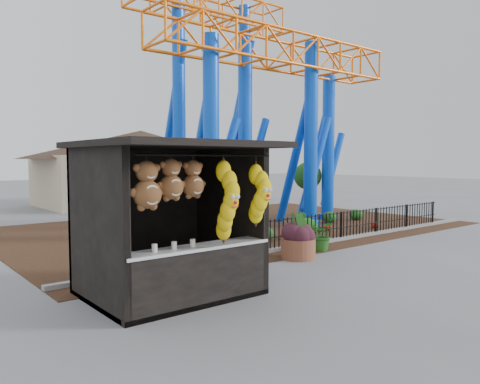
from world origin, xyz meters
TOP-DOWN VIEW (x-y plane):
  - ground at (0.00, 0.00)m, footprint 120.00×120.00m
  - mulch_bed at (4.00, 8.00)m, footprint 18.00×12.00m
  - curb at (4.00, 3.00)m, footprint 18.00×0.18m
  - prize_booth at (-3.02, 0.90)m, footprint 3.50×3.40m
  - picket_fence at (4.90, 3.00)m, footprint 12.20×0.06m
  - roller_coaster at (5.12, 8.23)m, footprint 11.00×6.37m
  - terracotta_planter at (1.55, 1.90)m, footprint 1.00×1.00m
  - planter_foliage at (1.55, 1.90)m, footprint 0.70×0.70m
  - potted_plant at (2.87, 2.25)m, footprint 1.13×1.05m
  - landscaping at (4.84, 5.24)m, footprint 9.17×3.28m
  - pavilion at (6.00, 20.00)m, footprint 15.00×15.00m

SIDE VIEW (x-z plane):
  - ground at x=0.00m, z-range 0.00..0.00m
  - mulch_bed at x=4.00m, z-range 0.00..0.02m
  - curb at x=4.00m, z-range 0.00..0.12m
  - terracotta_planter at x=1.55m, z-range 0.00..0.57m
  - landscaping at x=4.84m, z-range -0.04..0.65m
  - picket_fence at x=4.90m, z-range 0.00..1.00m
  - potted_plant at x=2.87m, z-range 0.00..1.02m
  - planter_foliage at x=1.55m, z-range 0.57..1.21m
  - prize_booth at x=-3.02m, z-range -0.03..3.09m
  - pavilion at x=6.00m, z-range 0.67..5.47m
  - roller_coaster at x=5.12m, z-range 1.03..11.85m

